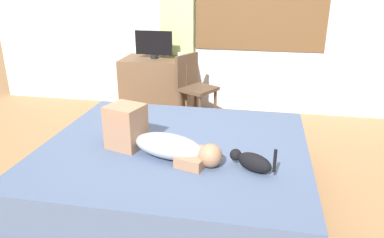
% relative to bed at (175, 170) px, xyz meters
% --- Properties ---
extents(ground_plane, '(16.00, 16.00, 0.00)m').
position_rel_bed_xyz_m(ground_plane, '(0.01, -0.00, -0.23)').
color(ground_plane, olive).
extents(back_wall_with_window, '(6.40, 0.14, 2.90)m').
position_rel_bed_xyz_m(back_wall_with_window, '(0.03, 2.32, 1.22)').
color(back_wall_with_window, silver).
rests_on(back_wall_with_window, ground).
extents(bed, '(2.14, 1.92, 0.46)m').
position_rel_bed_xyz_m(bed, '(0.00, 0.00, 0.00)').
color(bed, brown).
rests_on(bed, ground).
extents(person_lying, '(0.93, 0.48, 0.34)m').
position_rel_bed_xyz_m(person_lying, '(-0.09, -0.18, 0.35)').
color(person_lying, '#8C939E').
rests_on(person_lying, bed).
extents(cat, '(0.32, 0.23, 0.21)m').
position_rel_bed_xyz_m(cat, '(0.62, -0.31, 0.30)').
color(cat, black).
rests_on(cat, bed).
extents(desk, '(0.90, 0.56, 0.74)m').
position_rel_bed_xyz_m(desk, '(-0.69, 1.92, 0.14)').
color(desk, brown).
rests_on(desk, ground).
extents(tv_monitor, '(0.48, 0.10, 0.35)m').
position_rel_bed_xyz_m(tv_monitor, '(-0.73, 1.92, 0.69)').
color(tv_monitor, black).
rests_on(tv_monitor, desk).
extents(cup, '(0.08, 0.08, 0.09)m').
position_rel_bed_xyz_m(cup, '(-0.38, 1.91, 0.55)').
color(cup, white).
rests_on(cup, desk).
extents(chair_by_desk, '(0.51, 0.51, 0.86)m').
position_rel_bed_xyz_m(chair_by_desk, '(-0.16, 1.63, 0.28)').
color(chair_by_desk, '#4C3828').
rests_on(chair_by_desk, ground).
extents(curtain_left, '(0.44, 0.06, 2.54)m').
position_rel_bed_xyz_m(curtain_left, '(-0.49, 2.20, 1.04)').
color(curtain_left, '#ADCC75').
rests_on(curtain_left, ground).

